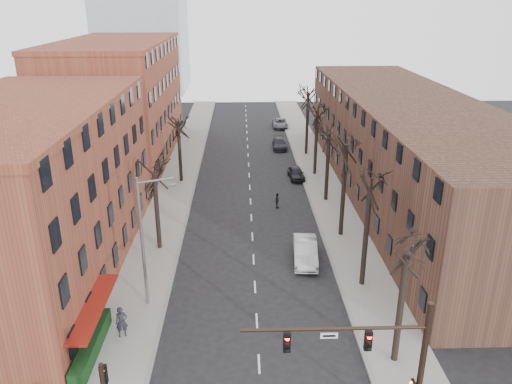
{
  "coord_description": "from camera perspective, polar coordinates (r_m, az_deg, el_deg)",
  "views": [
    {
      "loc": [
        -0.84,
        -18.47,
        19.03
      ],
      "look_at": [
        0.32,
        20.29,
        4.0
      ],
      "focal_mm": 35.0,
      "sensor_mm": 36.0,
      "label": 1
    }
  ],
  "objects": [
    {
      "name": "parked_car_near",
      "position": [
        56.59,
        4.61,
        2.18
      ],
      "size": [
        1.89,
        4.02,
        1.33
      ],
      "primitive_type": "imported",
      "rotation": [
        0.0,
        0.0,
        0.08
      ],
      "color": "black",
      "rests_on": "ground"
    },
    {
      "name": "tree_right_b",
      "position": [
        36.9,
        11.96,
        -10.37
      ],
      "size": [
        5.2,
        5.2,
        10.8
      ],
      "primitive_type": null,
      "color": "black",
      "rests_on": "ground"
    },
    {
      "name": "signal_mast_arm",
      "position": [
        23.64,
        14.86,
        -17.89
      ],
      "size": [
        8.14,
        0.3,
        7.2
      ],
      "color": "black",
      "rests_on": "ground"
    },
    {
      "name": "pedestrian_crossing",
      "position": [
        48.39,
        2.44,
        -1.0
      ],
      "size": [
        0.38,
        0.91,
        1.55
      ],
      "primitive_type": "imported",
      "rotation": [
        0.0,
        0.0,
        1.57
      ],
      "color": "black",
      "rests_on": "ground"
    },
    {
      "name": "pedestrian_a",
      "position": [
        31.63,
        -15.11,
        -14.15
      ],
      "size": [
        0.82,
        0.67,
        1.94
      ],
      "primitive_type": "imported",
      "rotation": [
        0.0,
        0.0,
        0.34
      ],
      "color": "black",
      "rests_on": "sidewalk_left"
    },
    {
      "name": "parked_car_far",
      "position": [
        79.77,
        2.77,
        7.87
      ],
      "size": [
        2.27,
        4.92,
        1.37
      ],
      "primitive_type": "imported",
      "rotation": [
        0.0,
        0.0,
        0.0
      ],
      "color": "slate",
      "rests_on": "ground"
    },
    {
      "name": "silver_sedan",
      "position": [
        38.99,
        5.66,
        -6.75
      ],
      "size": [
        2.13,
        5.16,
        1.66
      ],
      "primitive_type": "imported",
      "rotation": [
        0.0,
        0.0,
        -0.07
      ],
      "color": "#ADB0B4",
      "rests_on": "ground"
    },
    {
      "name": "tree_right_c",
      "position": [
        43.74,
        9.62,
        -4.92
      ],
      "size": [
        5.2,
        5.2,
        11.6
      ],
      "primitive_type": null,
      "color": "black",
      "rests_on": "ground"
    },
    {
      "name": "tree_right_f",
      "position": [
        65.85,
        5.74,
        4.28
      ],
      "size": [
        5.2,
        5.2,
        11.6
      ],
      "primitive_type": null,
      "color": "black",
      "rests_on": "ground"
    },
    {
      "name": "tree_right_a",
      "position": [
        30.63,
        15.47,
        -18.13
      ],
      "size": [
        5.2,
        5.2,
        10.0
      ],
      "primitive_type": null,
      "color": "black",
      "rests_on": "ground"
    },
    {
      "name": "tree_left_a",
      "position": [
        41.69,
        -10.92,
        -6.39
      ],
      "size": [
        5.2,
        5.2,
        9.5
      ],
      "primitive_type": null,
      "color": "black",
      "rests_on": "ground"
    },
    {
      "name": "streetlight",
      "position": [
        32.33,
        -12.62,
        -5.06
      ],
      "size": [
        2.45,
        0.22,
        9.03
      ],
      "color": "slate",
      "rests_on": "ground"
    },
    {
      "name": "tree_right_d",
      "position": [
        50.92,
        7.95,
        -0.97
      ],
      "size": [
        5.2,
        5.2,
        10.0
      ],
      "primitive_type": null,
      "color": "black",
      "rests_on": "ground"
    },
    {
      "name": "sidewalk_right",
      "position": [
        57.42,
        7.24,
        1.74
      ],
      "size": [
        4.0,
        90.0,
        0.15
      ],
      "primitive_type": "cube",
      "color": "gray",
      "rests_on": "ground"
    },
    {
      "name": "building_right",
      "position": [
        53.2,
        16.87,
        4.97
      ],
      "size": [
        12.0,
        50.0,
        10.0
      ],
      "primitive_type": "cube",
      "color": "#4E3124",
      "rests_on": "ground"
    },
    {
      "name": "building_left_far",
      "position": [
        65.4,
        -15.32,
        9.85
      ],
      "size": [
        12.0,
        28.0,
        14.0
      ],
      "primitive_type": "cube",
      "color": "brown",
      "rests_on": "ground"
    },
    {
      "name": "awning_left",
      "position": [
        32.16,
        -17.51,
        -16.24
      ],
      "size": [
        1.2,
        7.0,
        0.15
      ],
      "primitive_type": "cube",
      "color": "maroon",
      "rests_on": "ground"
    },
    {
      "name": "sidewalk_left",
      "position": [
        57.18,
        -8.81,
        1.57
      ],
      "size": [
        4.0,
        90.0,
        0.15
      ],
      "primitive_type": "cube",
      "color": "gray",
      "rests_on": "ground"
    },
    {
      "name": "tree_right_e",
      "position": [
        58.31,
        6.7,
        1.99
      ],
      "size": [
        5.2,
        5.2,
        10.8
      ],
      "primitive_type": null,
      "color": "black",
      "rests_on": "ground"
    },
    {
      "name": "parked_car_mid",
      "position": [
        68.18,
        2.71,
        5.54
      ],
      "size": [
        1.93,
        4.62,
        1.33
      ],
      "primitive_type": "imported",
      "rotation": [
        0.0,
        0.0,
        -0.01
      ],
      "color": "#212129",
      "rests_on": "ground"
    },
    {
      "name": "hedge",
      "position": [
        31.04,
        -18.31,
        -16.38
      ],
      "size": [
        0.8,
        6.0,
        1.0
      ],
      "primitive_type": "cube",
      "color": "#133616",
      "rests_on": "sidewalk_left"
    },
    {
      "name": "building_left_near",
      "position": [
        38.98,
        -24.48,
        -0.33
      ],
      "size": [
        12.0,
        26.0,
        12.0
      ],
      "primitive_type": "cube",
      "color": "brown",
      "rests_on": "ground"
    },
    {
      "name": "tree_left_b",
      "position": [
        56.22,
        -8.52,
        1.16
      ],
      "size": [
        5.2,
        5.2,
        9.5
      ],
      "primitive_type": null,
      "color": "black",
      "rests_on": "ground"
    }
  ]
}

